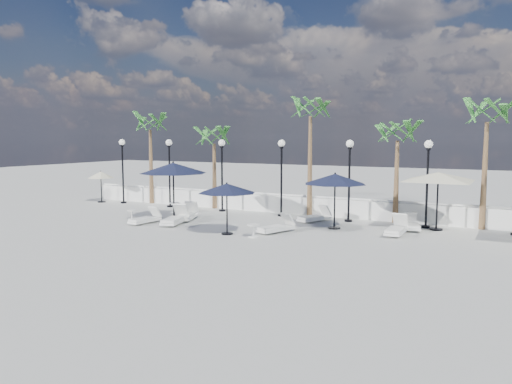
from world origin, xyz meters
The scene contains 28 objects.
ground centered at (0.00, 0.00, 0.00)m, with size 100.00×100.00×0.00m, color #A8A9A4.
balustrade centered at (0.00, 7.50, 0.47)m, with size 26.00×0.30×1.01m.
lamppost_0 centered at (-10.50, 6.50, 2.49)m, with size 0.36×0.36×3.84m.
lamppost_1 centered at (-7.00, 6.50, 2.49)m, with size 0.36×0.36×3.84m.
lamppost_2 centered at (-3.50, 6.50, 2.49)m, with size 0.36×0.36×3.84m.
lamppost_3 centered at (0.00, 6.50, 2.49)m, with size 0.36×0.36×3.84m.
lamppost_4 centered at (3.50, 6.50, 2.49)m, with size 0.36×0.36×3.84m.
lamppost_5 centered at (7.00, 6.50, 2.49)m, with size 0.36×0.36×3.84m.
palm_0 centered at (-9.00, 7.30, 4.53)m, with size 2.60×2.60×5.50m.
palm_1 centered at (-4.50, 7.30, 3.75)m, with size 2.60×2.60×4.70m.
palm_2 centered at (1.20, 7.30, 5.12)m, with size 2.60×2.60×6.10m.
palm_3 centered at (5.50, 7.30, 3.95)m, with size 2.60×2.60×4.90m.
palm_4 centered at (9.20, 7.30, 4.73)m, with size 2.60×2.60×5.70m.
lounger_0 centered at (-4.60, 1.56, 0.22)m, with size 0.65×1.74×0.64m.
lounger_1 centered at (-3.46, 3.32, 0.25)m, with size 1.28×2.05×0.73m.
lounger_2 centered at (-3.24, 2.01, 0.26)m, with size 1.21×2.14×0.76m.
lounger_3 centered at (1.69, 2.43, 0.23)m, with size 1.13×1.88×0.67m.
lounger_4 centered at (2.12, 5.67, 0.23)m, with size 1.23×1.89×0.68m.
lounger_5 centered at (6.55, 5.81, 0.21)m, with size 1.01×1.78×0.63m.
lounger_6 centered at (6.22, 4.29, 0.24)m, with size 0.65×1.91×0.71m.
side_table_0 centered at (-5.97, 2.18, 0.27)m, with size 0.46×0.46×0.44m.
side_table_1 centered at (-5.48, 4.92, 0.32)m, with size 0.54×0.54×0.52m.
side_table_2 centered at (1.31, 1.13, 0.31)m, with size 0.53×0.53×0.51m.
parasol_navy_left centered at (-3.98, 2.92, 2.49)m, with size 3.20×3.20×2.82m.
parasol_navy_mid centered at (0.07, 1.15, 1.88)m, with size 2.39×2.39×2.14m.
parasol_navy_right centered at (3.52, 4.45, 2.15)m, with size 2.74×2.74×2.45m.
parasol_cream_sq_a centered at (7.49, 6.20, 2.47)m, with size 5.43×5.43×2.66m.
parasol_cream_small centered at (-12.00, 6.20, 1.66)m, with size 1.58×1.58×1.94m.
Camera 1 is at (10.59, -16.03, 3.96)m, focal length 35.00 mm.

